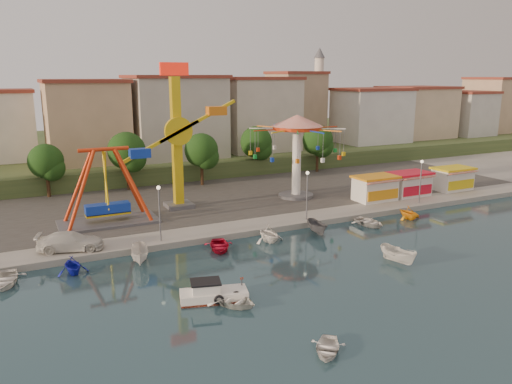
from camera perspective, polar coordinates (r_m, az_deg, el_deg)
ground at (r=39.75m, az=5.88°, el=-10.15°), size 200.00×200.00×0.00m
quay_deck at (r=96.08m, az=-14.14°, el=3.57°), size 200.00×100.00×0.60m
asphalt_pad at (r=65.63m, az=-8.12°, el=-0.24°), size 90.00×28.00×0.01m
hill_terrace at (r=100.74m, az=-14.80°, el=4.65°), size 200.00×60.00×3.00m
pirate_ship_ride at (r=53.67m, az=-16.74°, el=0.46°), size 10.00×5.00×8.00m
kamikaze_tower at (r=57.69m, az=-8.52°, el=5.68°), size 9.18×3.10×16.50m
wave_swinger at (r=62.36m, az=4.71°, el=6.23°), size 11.60×11.60×10.40m
booth_left at (r=63.20m, az=13.46°, el=0.45°), size 5.40×3.78×3.08m
booth_mid at (r=66.82m, az=17.12°, el=0.91°), size 5.40×3.78×3.08m
booth_right at (r=72.19m, az=21.54°, el=1.45°), size 5.40×3.78×3.08m
lamp_post_1 at (r=47.02m, az=-10.95°, el=-2.60°), size 0.14×0.14×5.00m
lamp_post_2 at (r=53.29m, az=5.85°, el=-0.56°), size 0.14×0.14×5.00m
lamp_post_3 at (r=63.09m, az=18.27°, el=1.00°), size 0.14×0.14×5.00m
tree_1 at (r=67.93m, az=-22.89°, el=3.25°), size 4.35×4.35×6.80m
tree_2 at (r=68.67m, az=-14.57°, el=4.58°), size 5.02×5.02×7.85m
tree_3 at (r=70.04m, az=-6.26°, el=4.78°), size 4.68×4.68×7.32m
tree_4 at (r=76.64m, az=0.02°, el=5.73°), size 4.86×4.86×7.60m
tree_5 at (r=80.02m, az=7.08°, el=5.92°), size 4.83×4.83×7.54m
building_2 at (r=83.83m, az=-18.47°, el=7.67°), size 11.95×9.28×11.23m
building_3 at (r=83.88m, az=-8.69°, el=7.50°), size 12.59×10.50×9.20m
building_4 at (r=91.92m, az=-1.25°, el=8.14°), size 10.75×9.23×9.24m
building_5 at (r=96.62m, az=6.47°, el=8.90°), size 12.77×10.96×11.21m
building_6 at (r=102.18m, az=12.61°, el=9.22°), size 8.23×8.98×12.36m
building_7 at (r=113.73m, az=15.73°, el=8.51°), size 11.59×10.93×8.76m
building_8 at (r=118.93m, az=22.97°, el=9.07°), size 12.84×9.28×12.58m
building_9 at (r=131.20m, az=25.92°, el=8.35°), size 12.95×9.17×9.21m
minaret at (r=101.46m, az=7.16°, el=11.31°), size 2.80×2.80×18.00m
cabin_motorboat at (r=36.45m, az=-5.02°, el=-11.60°), size 5.09×2.98×1.68m
rowboat_a at (r=35.73m, az=-2.69°, el=-12.21°), size 4.17×4.53×0.77m
rowboat_b at (r=30.52m, az=8.13°, el=-17.27°), size 3.41×3.53×0.60m
skiff at (r=44.63m, az=15.95°, el=-6.95°), size 1.90×3.90×1.44m
van at (r=47.15m, az=-20.44°, el=-5.31°), size 6.04×3.71×1.64m
moored_boat_0 at (r=43.39m, az=-26.81°, el=-8.93°), size 3.40×4.37×0.83m
moored_boat_1 at (r=43.38m, az=-20.25°, el=-7.84°), size 2.78×3.11×1.48m
moored_boat_2 at (r=44.16m, az=-13.12°, el=-6.97°), size 2.27×4.08×1.49m
moored_boat_3 at (r=46.31m, az=-4.23°, el=-6.15°), size 3.69×4.41×0.78m
moored_boat_4 at (r=48.21m, az=1.47°, el=-4.75°), size 3.10×3.51×1.71m
moored_boat_5 at (r=50.98m, az=7.03°, el=-4.04°), size 1.82×3.72×1.38m
moored_boat_6 at (r=54.82m, az=12.79°, el=-3.36°), size 3.13×4.10×0.79m
moored_boat_7 at (r=58.30m, az=17.09°, el=-2.25°), size 2.65×3.03×1.53m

